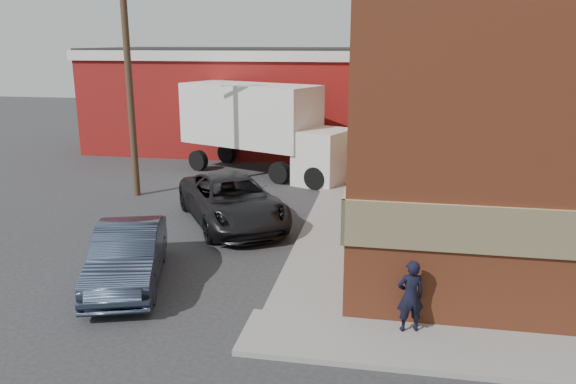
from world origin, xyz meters
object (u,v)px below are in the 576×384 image
at_px(warehouse, 243,98).
at_px(sedan, 128,255).
at_px(man, 410,296).
at_px(suv_a, 232,201).
at_px(utility_pole, 129,74).
at_px(box_truck, 264,124).

relative_size(warehouse, sedan, 3.61).
height_order(man, suv_a, man).
xyz_separation_m(warehouse, man, (8.91, -20.34, -1.92)).
bearing_deg(sedan, suv_a, 58.48).
distance_m(warehouse, utility_pole, 11.27).
relative_size(sedan, box_truck, 0.53).
bearing_deg(suv_a, warehouse, 71.21).
relative_size(man, suv_a, 0.27).
bearing_deg(suv_a, utility_pole, 117.54).
height_order(sedan, suv_a, suv_a).
bearing_deg(sedan, utility_pole, 96.05).
xyz_separation_m(warehouse, sedan, (1.98, -18.93, -2.07)).
height_order(warehouse, box_truck, warehouse).
bearing_deg(man, utility_pole, -57.30).
bearing_deg(box_truck, suv_a, -62.99).
xyz_separation_m(utility_pole, man, (10.41, -9.34, -3.85)).
bearing_deg(utility_pole, man, -41.91).
height_order(warehouse, man, warehouse).
bearing_deg(warehouse, man, -66.35).
xyz_separation_m(man, suv_a, (-5.66, 6.56, -0.10)).
relative_size(utility_pole, man, 5.80).
relative_size(utility_pole, box_truck, 1.05).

